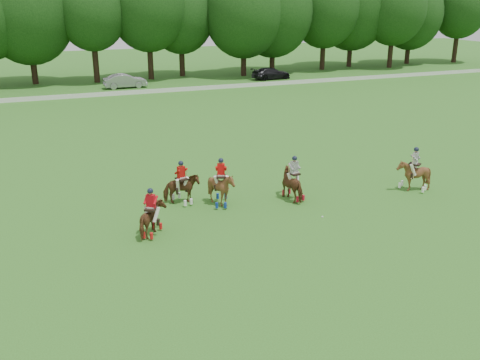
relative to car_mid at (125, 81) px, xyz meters
name	(u,v)px	position (x,y,z in m)	size (l,w,h in m)	color
ground	(254,245)	(-2.35, -42.50, -0.79)	(180.00, 180.00, 0.00)	#2F611B
tree_line	(94,11)	(-2.09, 5.55, 7.44)	(117.98, 14.32, 14.75)	black
boundary_rail	(111,94)	(-2.35, -4.50, -0.57)	(120.00, 0.10, 0.44)	white
car_mid	(125,81)	(0.00, 0.00, 0.00)	(1.66, 4.77, 1.57)	#939498
car_right	(271,73)	(18.15, 0.00, -0.06)	(2.02, 4.97, 1.44)	black
polo_red_a	(152,219)	(-6.06, -39.96, -0.02)	(1.61, 1.83, 2.16)	#522B16
polo_red_b	(182,189)	(-3.82, -36.78, 0.00)	(1.79, 1.65, 2.22)	#522B16
polo_red_c	(221,188)	(-2.06, -37.70, 0.10)	(1.86, 1.96, 2.42)	#522B16
polo_stripe_a	(294,184)	(1.63, -38.31, 0.04)	(1.21, 2.00, 2.29)	#522B16
polo_stripe_b	(414,175)	(8.14, -39.50, 0.08)	(1.99, 2.04, 2.39)	#522B16
polo_ball	(322,217)	(1.78, -41.00, -0.74)	(0.09, 0.09, 0.09)	white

